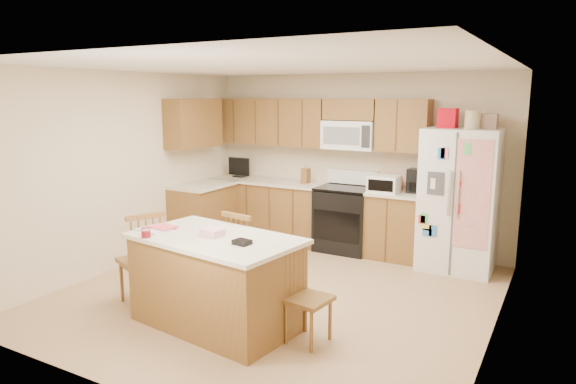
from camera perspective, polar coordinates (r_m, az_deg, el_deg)
The scene contains 9 objects.
ground at distance 5.88m, azimuth -1.17°, elevation -11.24°, with size 4.50×4.50×0.00m, color #AA8057.
room_shell at distance 5.51m, azimuth -1.22°, elevation 2.80°, with size 4.60×4.60×2.52m.
cabinetry at distance 7.61m, azimuth -0.81°, elevation 0.97°, with size 3.36×1.56×2.15m.
stove at distance 7.40m, azimuth 6.39°, elevation -2.86°, with size 0.76×0.65×1.13m.
refrigerator at distance 6.81m, azimuth 18.53°, elevation -0.67°, with size 0.90×0.79×2.04m.
island at distance 5.04m, azimuth -8.01°, elevation -9.70°, with size 1.73×1.15×0.98m.
windsor_chair_left at distance 5.70m, azimuth -15.85°, elevation -7.30°, with size 0.56×0.57×1.01m.
windsor_chair_back at distance 5.61m, azimuth -4.65°, elevation -7.33°, with size 0.48×0.47×0.99m.
windsor_chair_right at distance 4.69m, azimuth 2.06°, elevation -11.67°, with size 0.40×0.42×0.87m.
Camera 1 is at (2.75, -4.72, 2.19)m, focal length 32.00 mm.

